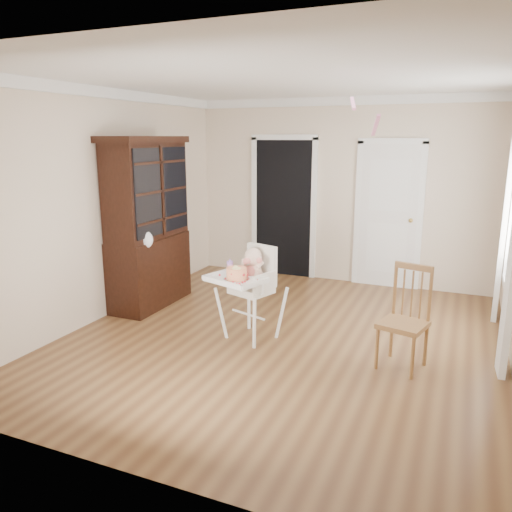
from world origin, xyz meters
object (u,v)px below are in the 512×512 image
at_px(cake, 237,274).
at_px(dining_chair, 405,321).
at_px(high_chair, 251,282).
at_px(china_cabinet, 148,223).
at_px(sippy_cup, 230,267).

height_order(cake, dining_chair, dining_chair).
height_order(high_chair, cake, high_chair).
height_order(cake, china_cabinet, china_cabinet).
distance_m(high_chair, sippy_cup, 0.27).
distance_m(sippy_cup, dining_chair, 1.86).
relative_size(cake, sippy_cup, 1.62).
distance_m(high_chair, cake, 0.28).
bearing_deg(dining_chair, cake, -159.52).
bearing_deg(high_chair, sippy_cup, -149.44).
distance_m(sippy_cup, china_cabinet, 1.58).
bearing_deg(china_cabinet, dining_chair, -10.38).
bearing_deg(china_cabinet, sippy_cup, -22.13).
relative_size(sippy_cup, china_cabinet, 0.08).
height_order(high_chair, sippy_cup, high_chair).
bearing_deg(cake, dining_chair, 6.01).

